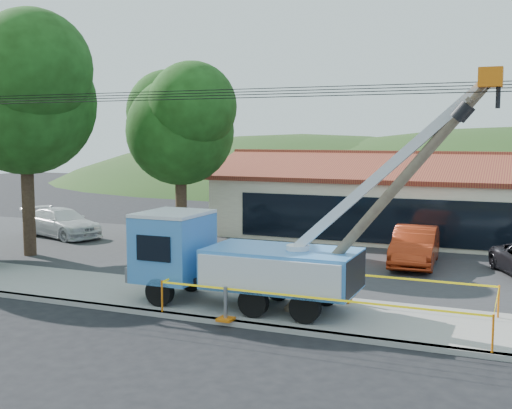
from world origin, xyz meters
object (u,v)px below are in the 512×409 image
object	(u,v)px
car_red	(414,267)
car_silver	(183,252)
car_white	(62,239)
leaning_pole	(392,191)
utility_truck	(238,258)

from	to	relation	value
car_red	car_silver	bearing A→B (deg)	-179.54
car_white	leaning_pole	bearing A→B (deg)	-98.25
car_red	car_white	world-z (taller)	car_red
leaning_pole	car_white	world-z (taller)	leaning_pole
leaning_pole	car_silver	size ratio (longest dim) A/B	1.52
car_silver	leaning_pole	bearing A→B (deg)	-41.25
car_red	car_white	xyz separation A→B (m)	(-18.52, 0.22, 0.00)
car_red	car_white	bearing A→B (deg)	175.78
car_silver	car_white	bearing A→B (deg)	167.17
utility_truck	car_silver	size ratio (longest dim) A/B	2.38
utility_truck	car_silver	world-z (taller)	utility_truck
utility_truck	car_white	distance (m)	17.08
leaning_pole	car_red	distance (m)	9.66
utility_truck	car_red	distance (m)	9.84
leaning_pole	car_red	world-z (taller)	leaning_pole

